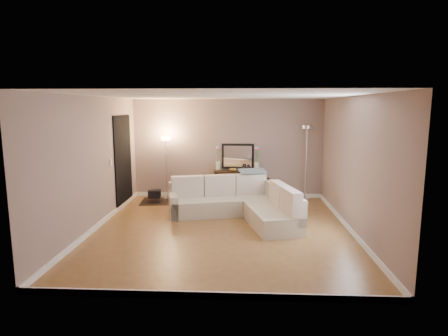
{
  "coord_description": "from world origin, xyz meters",
  "views": [
    {
      "loc": [
        0.39,
        -7.1,
        2.39
      ],
      "look_at": [
        0.0,
        0.8,
        1.1
      ],
      "focal_mm": 30.0,
      "sensor_mm": 36.0,
      "label": 1
    }
  ],
  "objects_px": {
    "sectional_sofa": "(240,203)",
    "console_table": "(234,183)",
    "floor_lamp_lit": "(166,156)",
    "floor_lamp_unlit": "(307,148)"
  },
  "relations": [
    {
      "from": "sectional_sofa",
      "to": "console_table",
      "type": "relative_size",
      "value": 2.37
    },
    {
      "from": "console_table",
      "to": "floor_lamp_lit",
      "type": "bearing_deg",
      "value": -176.19
    },
    {
      "from": "console_table",
      "to": "floor_lamp_unlit",
      "type": "bearing_deg",
      "value": -1.3
    },
    {
      "from": "floor_lamp_lit",
      "to": "floor_lamp_unlit",
      "type": "relative_size",
      "value": 0.84
    },
    {
      "from": "console_table",
      "to": "floor_lamp_unlit",
      "type": "relative_size",
      "value": 0.63
    },
    {
      "from": "floor_lamp_unlit",
      "to": "console_table",
      "type": "bearing_deg",
      "value": 178.7
    },
    {
      "from": "sectional_sofa",
      "to": "console_table",
      "type": "xyz_separation_m",
      "value": [
        -0.17,
        1.69,
        0.1
      ]
    },
    {
      "from": "sectional_sofa",
      "to": "console_table",
      "type": "distance_m",
      "value": 1.7
    },
    {
      "from": "console_table",
      "to": "floor_lamp_lit",
      "type": "height_order",
      "value": "floor_lamp_lit"
    },
    {
      "from": "sectional_sofa",
      "to": "console_table",
      "type": "height_order",
      "value": "sectional_sofa"
    }
  ]
}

